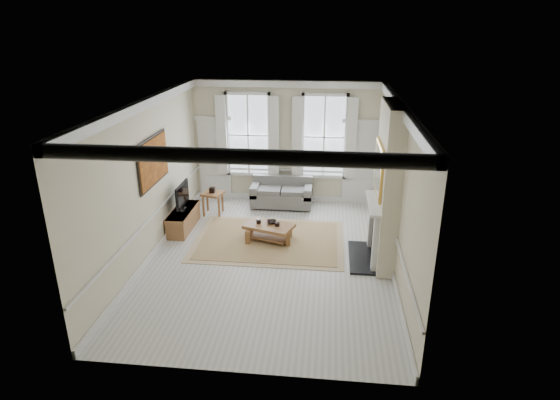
# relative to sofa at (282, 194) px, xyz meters

# --- Properties ---
(floor) EXTENTS (7.20, 7.20, 0.00)m
(floor) POSITION_rel_sofa_xyz_m (0.07, -3.11, -0.35)
(floor) COLOR #B7B5AD
(floor) RESTS_ON ground
(ceiling) EXTENTS (7.20, 7.20, 0.00)m
(ceiling) POSITION_rel_sofa_xyz_m (0.07, -3.11, 3.05)
(ceiling) COLOR white
(ceiling) RESTS_ON back_wall
(back_wall) EXTENTS (5.20, 0.00, 5.20)m
(back_wall) POSITION_rel_sofa_xyz_m (0.07, 0.49, 1.35)
(back_wall) COLOR beige
(back_wall) RESTS_ON floor
(left_wall) EXTENTS (0.00, 7.20, 7.20)m
(left_wall) POSITION_rel_sofa_xyz_m (-2.53, -3.11, 1.35)
(left_wall) COLOR beige
(left_wall) RESTS_ON floor
(right_wall) EXTENTS (0.00, 7.20, 7.20)m
(right_wall) POSITION_rel_sofa_xyz_m (2.67, -3.11, 1.35)
(right_wall) COLOR beige
(right_wall) RESTS_ON floor
(window_left) EXTENTS (1.26, 0.20, 2.20)m
(window_left) POSITION_rel_sofa_xyz_m (-0.98, 0.44, 1.55)
(window_left) COLOR #B2BCC6
(window_left) RESTS_ON back_wall
(window_right) EXTENTS (1.26, 0.20, 2.20)m
(window_right) POSITION_rel_sofa_xyz_m (1.12, 0.44, 1.55)
(window_right) COLOR #B2BCC6
(window_right) RESTS_ON back_wall
(door_left) EXTENTS (0.90, 0.08, 2.30)m
(door_left) POSITION_rel_sofa_xyz_m (-1.98, 0.45, 0.80)
(door_left) COLOR silver
(door_left) RESTS_ON floor
(door_right) EXTENTS (0.90, 0.08, 2.30)m
(door_right) POSITION_rel_sofa_xyz_m (2.12, 0.45, 0.80)
(door_right) COLOR silver
(door_right) RESTS_ON floor
(painting) EXTENTS (0.05, 1.66, 1.06)m
(painting) POSITION_rel_sofa_xyz_m (-2.49, -2.81, 1.70)
(painting) COLOR #B0671E
(painting) RESTS_ON left_wall
(chimney_breast) EXTENTS (0.35, 1.70, 3.38)m
(chimney_breast) POSITION_rel_sofa_xyz_m (2.49, -2.91, 1.35)
(chimney_breast) COLOR beige
(chimney_breast) RESTS_ON floor
(hearth) EXTENTS (0.55, 1.50, 0.05)m
(hearth) POSITION_rel_sofa_xyz_m (2.07, -2.91, -0.32)
(hearth) COLOR black
(hearth) RESTS_ON floor
(fireplace) EXTENTS (0.21, 1.45, 1.33)m
(fireplace) POSITION_rel_sofa_xyz_m (2.27, -2.91, 0.39)
(fireplace) COLOR silver
(fireplace) RESTS_ON floor
(mirror) EXTENTS (0.06, 1.26, 1.06)m
(mirror) POSITION_rel_sofa_xyz_m (2.28, -2.91, 1.70)
(mirror) COLOR gold
(mirror) RESTS_ON chimney_breast
(sofa) EXTENTS (1.67, 0.81, 0.82)m
(sofa) POSITION_rel_sofa_xyz_m (0.00, 0.00, 0.00)
(sofa) COLOR slate
(sofa) RESTS_ON floor
(side_table) EXTENTS (0.61, 0.61, 0.61)m
(side_table) POSITION_rel_sofa_xyz_m (-1.77, -0.78, 0.15)
(side_table) COLOR brown
(side_table) RESTS_ON floor
(rug) EXTENTS (3.50, 2.60, 0.02)m
(rug) POSITION_rel_sofa_xyz_m (-0.07, -2.26, -0.33)
(rug) COLOR #9B7F50
(rug) RESTS_ON floor
(coffee_table) EXTENTS (1.25, 0.96, 0.41)m
(coffee_table) POSITION_rel_sofa_xyz_m (-0.07, -2.26, -0.01)
(coffee_table) COLOR brown
(coffee_table) RESTS_ON rug
(ceramic_pot_a) EXTENTS (0.11, 0.11, 0.11)m
(ceramic_pot_a) POSITION_rel_sofa_xyz_m (-0.32, -2.21, 0.12)
(ceramic_pot_a) COLOR black
(ceramic_pot_a) RESTS_ON coffee_table
(ceramic_pot_b) EXTENTS (0.12, 0.12, 0.09)m
(ceramic_pot_b) POSITION_rel_sofa_xyz_m (0.13, -2.31, 0.11)
(ceramic_pot_b) COLOR black
(ceramic_pot_b) RESTS_ON coffee_table
(bowl) EXTENTS (0.30, 0.30, 0.06)m
(bowl) POSITION_rel_sofa_xyz_m (-0.02, -2.16, 0.10)
(bowl) COLOR black
(bowl) RESTS_ON coffee_table
(tv_stand) EXTENTS (0.45, 1.42, 0.51)m
(tv_stand) POSITION_rel_sofa_xyz_m (-2.27, -1.81, -0.09)
(tv_stand) COLOR brown
(tv_stand) RESTS_ON floor
(tv) EXTENTS (0.08, 0.90, 0.68)m
(tv) POSITION_rel_sofa_xyz_m (-2.25, -1.81, 0.55)
(tv) COLOR black
(tv) RESTS_ON tv_stand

